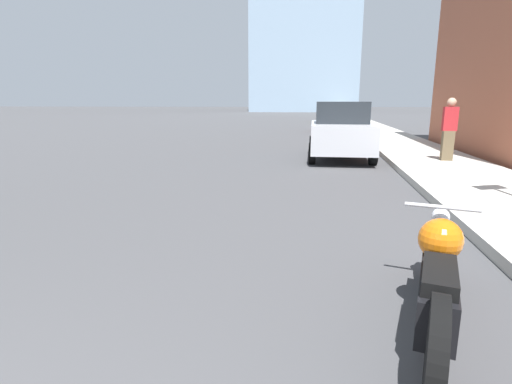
% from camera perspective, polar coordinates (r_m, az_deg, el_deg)
% --- Properties ---
extents(sidewalk, '(2.55, 240.00, 0.15)m').
position_cam_1_polar(sidewalk, '(39.86, 14.19, 9.87)').
color(sidewalk, '#B2ADA3').
rests_on(sidewalk, ground_plane).
extents(motorcycle, '(0.84, 2.30, 0.80)m').
position_cam_1_polar(motorcycle, '(3.34, 24.51, -11.07)').
color(motorcycle, black).
rests_on(motorcycle, ground_plane).
extents(parked_car_silver, '(1.94, 3.90, 1.72)m').
position_cam_1_polar(parked_car_silver, '(12.55, 11.96, 8.50)').
color(parked_car_silver, '#BCBCC1').
rests_on(parked_car_silver, ground_plane).
extents(parked_car_red, '(1.94, 4.31, 1.62)m').
position_cam_1_polar(parked_car_red, '(25.01, 11.10, 10.33)').
color(parked_car_red, red).
rests_on(parked_car_red, ground_plane).
extents(parked_car_yellow, '(2.16, 4.20, 1.63)m').
position_cam_1_polar(parked_car_yellow, '(37.09, 10.37, 11.03)').
color(parked_car_yellow, gold).
rests_on(parked_car_yellow, ground_plane).
extents(pedestrian, '(0.36, 0.23, 1.67)m').
position_cam_1_polar(pedestrian, '(12.06, 25.87, 8.14)').
color(pedestrian, brown).
rests_on(pedestrian, sidewalk).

